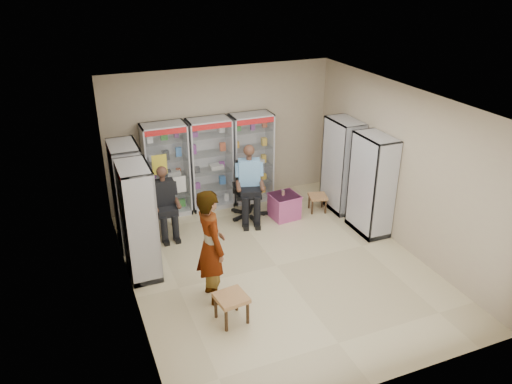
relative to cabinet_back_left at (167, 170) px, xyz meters
name	(u,v)px	position (x,y,z in m)	size (l,w,h in m)	color
floor	(277,266)	(1.30, -2.73, -1.00)	(6.00, 6.00, 0.00)	#C0B285
room_shell	(279,163)	(1.30, -2.73, 0.97)	(5.02, 6.02, 3.01)	tan
cabinet_back_left	(167,170)	(0.00, 0.00, 0.00)	(0.90, 0.50, 2.00)	#A7AAAE
cabinet_back_mid	(210,164)	(0.95, 0.00, 0.00)	(0.90, 0.50, 2.00)	silver
cabinet_back_right	(251,158)	(1.90, 0.00, 0.00)	(0.90, 0.50, 2.00)	silver
cabinet_right_far	(342,165)	(3.53, -1.13, 0.00)	(0.50, 0.90, 2.00)	#9D9FA4
cabinet_right_near	(372,185)	(3.53, -2.23, 0.00)	(0.50, 0.90, 2.00)	#B7B9BF
cabinet_left_far	(128,195)	(-0.93, -0.93, 0.00)	(0.50, 0.90, 2.00)	#A7A9AE
cabinet_left_near	(139,221)	(-0.93, -2.03, 0.00)	(0.50, 0.90, 2.00)	silver
wooden_chair	(164,210)	(-0.25, -0.73, -0.53)	(0.42, 0.42, 0.94)	black
seated_customer	(164,202)	(-0.25, -0.78, -0.33)	(0.44, 0.60, 1.34)	black
office_chair	(248,191)	(1.53, -0.76, -0.40)	(0.65, 0.65, 1.20)	black
seated_shopkeeper	(249,184)	(1.53, -0.81, -0.24)	(0.50, 0.70, 1.52)	#79C3F1
pink_trunk	(284,206)	(2.21, -1.09, -0.74)	(0.54, 0.52, 0.52)	#AC4491
tea_glass	(283,193)	(2.18, -1.08, -0.43)	(0.07, 0.07, 0.11)	#511E07
woven_stool_a	(317,203)	(3.00, -1.09, -0.82)	(0.37, 0.37, 0.37)	#A47345
woven_stool_b	(232,308)	(0.06, -3.83, -0.78)	(0.45, 0.45, 0.45)	#996D40
standing_man	(211,246)	(-0.03, -3.17, -0.05)	(0.69, 0.45, 1.90)	#9A999C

